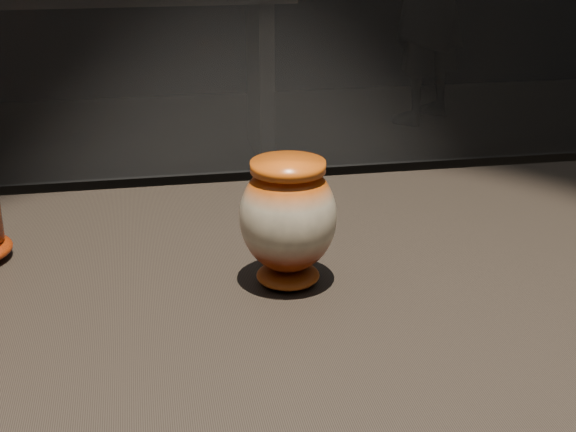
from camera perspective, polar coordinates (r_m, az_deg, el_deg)
name	(u,v)px	position (r m, az deg, el deg)	size (l,w,h in m)	color
main_vase	(288,218)	(0.93, 0.00, -0.16)	(0.15, 0.15, 0.15)	maroon
back_shelf	(99,43)	(4.39, -13.32, 11.87)	(2.00, 0.60, 0.90)	black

